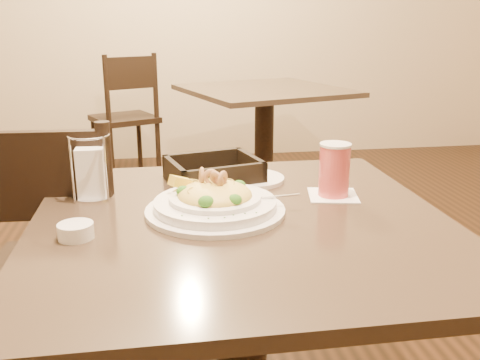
{
  "coord_description": "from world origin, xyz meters",
  "views": [
    {
      "loc": [
        -0.17,
        -1.07,
        1.17
      ],
      "look_at": [
        0.0,
        0.02,
        0.83
      ],
      "focal_mm": 40.0,
      "sensor_mm": 36.0,
      "label": 1
    }
  ],
  "objects": [
    {
      "name": "butter_ramekin",
      "position": [
        -0.34,
        -0.06,
        0.76
      ],
      "size": [
        0.07,
        0.07,
        0.03
      ],
      "primitive_type": "cylinder",
      "rotation": [
        0.0,
        0.0,
        -0.04
      ],
      "color": "white",
      "rests_on": "main_table"
    },
    {
      "name": "pasta_bowl",
      "position": [
        -0.05,
        0.04,
        0.78
      ],
      "size": [
        0.35,
        0.31,
        0.1
      ],
      "rotation": [
        0.0,
        0.0,
        -0.21
      ],
      "color": "white",
      "rests_on": "main_table"
    },
    {
      "name": "napkin_caddy",
      "position": [
        -0.33,
        0.19,
        0.82
      ],
      "size": [
        0.1,
        0.1,
        0.16
      ],
      "rotation": [
        0.0,
        0.0,
        -0.39
      ],
      "color": "silver",
      "rests_on": "main_table"
    },
    {
      "name": "dining_chair_near",
      "position": [
        -0.48,
        0.36,
        0.5
      ],
      "size": [
        0.44,
        0.44,
        0.93
      ],
      "rotation": [
        0.0,
        0.0,
        3.09
      ],
      "color": "black",
      "rests_on": "ground"
    },
    {
      "name": "main_table",
      "position": [
        0.0,
        0.0,
        0.51
      ],
      "size": [
        0.9,
        0.9,
        0.75
      ],
      "color": "black",
      "rests_on": "ground"
    },
    {
      "name": "drink_glass",
      "position": [
        0.24,
        0.11,
        0.81
      ],
      "size": [
        0.14,
        0.14,
        0.13
      ],
      "rotation": [
        0.0,
        0.0,
        -0.2
      ],
      "color": "white",
      "rests_on": "main_table"
    },
    {
      "name": "background_table",
      "position": [
        0.49,
        2.18,
        0.51
      ],
      "size": [
        1.13,
        1.13,
        0.75
      ],
      "rotation": [
        0.0,
        0.0,
        0.31
      ],
      "color": "black",
      "rests_on": "ground"
    },
    {
      "name": "dining_chair_far",
      "position": [
        -0.39,
        2.88,
        0.5
      ],
      "size": [
        0.55,
        0.55,
        0.93
      ],
      "rotation": [
        0.0,
        0.0,
        3.56
      ],
      "color": "black",
      "rests_on": "ground"
    },
    {
      "name": "side_plate",
      "position": [
        0.07,
        0.27,
        0.75
      ],
      "size": [
        0.2,
        0.2,
        0.01
      ],
      "primitive_type": "cylinder",
      "rotation": [
        0.0,
        0.0,
        -0.16
      ],
      "color": "white",
      "rests_on": "main_table"
    },
    {
      "name": "bread_basket",
      "position": [
        -0.03,
        0.28,
        0.77
      ],
      "size": [
        0.26,
        0.23,
        0.06
      ],
      "rotation": [
        0.0,
        0.0,
        0.24
      ],
      "color": "black",
      "rests_on": "main_table"
    }
  ]
}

